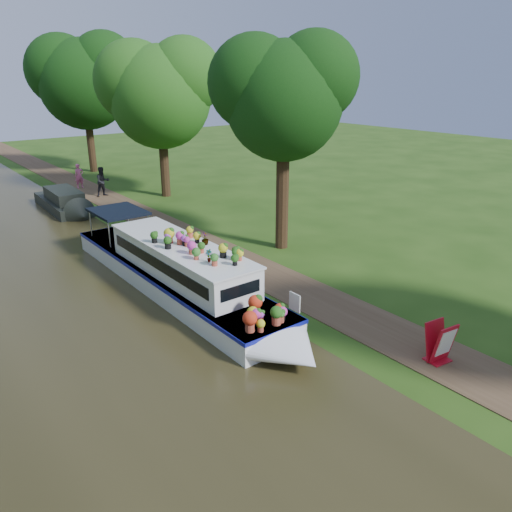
# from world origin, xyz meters

# --- Properties ---
(ground) EXTENTS (100.00, 100.00, 0.00)m
(ground) POSITION_xyz_m (0.00, 0.00, 0.00)
(ground) COLOR #234411
(ground) RESTS_ON ground
(canal_water) EXTENTS (10.00, 100.00, 0.02)m
(canal_water) POSITION_xyz_m (-6.00, 0.00, 0.01)
(canal_water) COLOR #2D2913
(canal_water) RESTS_ON ground
(towpath) EXTENTS (2.20, 100.00, 0.03)m
(towpath) POSITION_xyz_m (1.20, 0.00, 0.01)
(towpath) COLOR #4B3623
(towpath) RESTS_ON ground
(plant_boat) EXTENTS (2.29, 13.52, 2.29)m
(plant_boat) POSITION_xyz_m (-2.25, 1.27, 0.85)
(plant_boat) COLOR white
(plant_boat) RESTS_ON canal_water
(tree_near_overhang) EXTENTS (5.52, 5.28, 8.99)m
(tree_near_overhang) POSITION_xyz_m (3.79, 3.06, 6.60)
(tree_near_overhang) COLOR black
(tree_near_overhang) RESTS_ON ground
(tree_near_mid) EXTENTS (6.90, 6.60, 9.40)m
(tree_near_mid) POSITION_xyz_m (4.48, 15.08, 6.44)
(tree_near_mid) COLOR black
(tree_near_mid) RESTS_ON ground
(tree_near_far) EXTENTS (7.59, 7.26, 10.30)m
(tree_near_far) POSITION_xyz_m (3.98, 26.09, 7.05)
(tree_near_far) COLOR black
(tree_near_far) RESTS_ON ground
(second_boat) EXTENTS (1.96, 6.26, 1.20)m
(second_boat) POSITION_xyz_m (-1.75, 15.31, 0.49)
(second_boat) COLOR black
(second_boat) RESTS_ON canal_water
(sandwich_board) EXTENTS (0.72, 0.63, 1.11)m
(sandwich_board) POSITION_xyz_m (0.99, -6.76, 0.53)
(sandwich_board) COLOR red
(sandwich_board) RESTS_ON towpath
(pedestrian_pink) EXTENTS (0.60, 0.41, 1.60)m
(pedestrian_pink) POSITION_xyz_m (1.00, 20.57, 0.83)
(pedestrian_pink) COLOR #C24F79
(pedestrian_pink) RESTS_ON towpath
(pedestrian_dark) EXTENTS (0.93, 0.74, 1.82)m
(pedestrian_dark) POSITION_xyz_m (1.33, 17.27, 0.94)
(pedestrian_dark) COLOR black
(pedestrian_dark) RESTS_ON towpath
(verge_plant) EXTENTS (0.43, 0.39, 0.41)m
(verge_plant) POSITION_xyz_m (0.05, 1.10, 0.21)
(verge_plant) COLOR #2D6C20
(verge_plant) RESTS_ON ground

